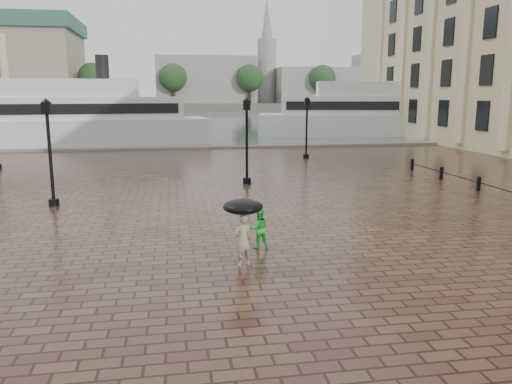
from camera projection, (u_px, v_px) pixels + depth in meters
ground at (213, 281)px, 12.75m from camera, size 300.00×300.00×0.00m
harbour_water at (176, 118)px, 101.77m from camera, size 240.00×240.00×0.00m
quay_edge at (183, 149)px, 43.72m from camera, size 80.00×0.60×0.30m
far_shore at (173, 106)px, 167.37m from camera, size 300.00×60.00×2.00m
distant_skyline at (321, 80)px, 163.94m from camera, size 102.50×22.00×33.00m
far_trees at (173, 78)px, 144.47m from camera, size 188.00×8.00×13.50m
street_lamps at (161, 136)px, 28.99m from camera, size 21.44×14.44×4.40m
adult_pedestrian at (243, 240)px, 13.77m from camera, size 0.64×0.54×1.50m
child_pedestrian at (259, 229)px, 15.40m from camera, size 0.62×0.49×1.25m
ferry_near at (71, 118)px, 46.43m from camera, size 25.87×9.46×8.29m
ferry_far at (371, 114)px, 57.34m from camera, size 26.29×11.53×8.39m
umbrella at (243, 207)px, 13.59m from camera, size 1.10×1.10×1.09m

